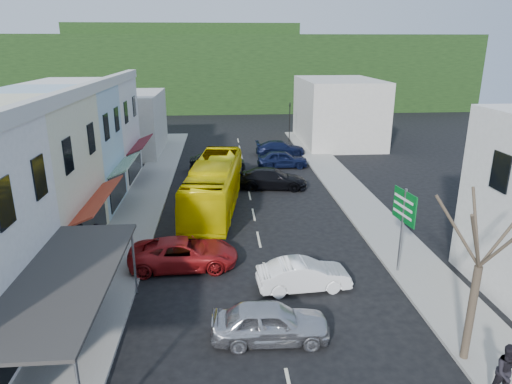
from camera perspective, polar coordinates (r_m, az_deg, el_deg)
name	(u,v)px	position (r m, az deg, el deg)	size (l,w,h in m)	color
ground	(266,273)	(22.58, 1.23, -10.07)	(120.00, 120.00, 0.00)	black
sidewalk_left	(142,206)	(32.09, -14.06, -1.73)	(3.00, 52.00, 0.15)	gray
sidewalk_right	(357,200)	(33.04, 12.52, -1.04)	(3.00, 52.00, 0.15)	gray
shopfront_row	(29,172)	(27.72, -26.53, 2.26)	(8.25, 30.00, 8.00)	silver
distant_block_left	(121,123)	(48.46, -16.51, 8.26)	(8.00, 10.00, 6.00)	#B7B2A8
distant_block_right	(338,111)	(51.98, 10.19, 9.89)	(8.00, 12.00, 7.00)	#B7B2A8
hillside	(222,66)	(84.99, -4.29, 15.38)	(80.00, 26.00, 14.00)	black
bus	(214,187)	(30.56, -5.22, 0.67)	(2.50, 11.60, 3.10)	#F6DD02
car_silver	(270,323)	(17.72, 1.80, -16.09)	(1.80, 4.40, 1.40)	#BCBBC0
car_white	(304,275)	(21.03, 5.97, -10.26)	(1.80, 4.40, 1.40)	white
car_red	(184,254)	(23.11, -9.00, -7.67)	(1.90, 4.60, 1.40)	maroon
car_black_near	(272,179)	(35.06, 2.00, 1.58)	(1.84, 4.50, 1.40)	black
car_navy_mid	(282,160)	(41.11, 3.32, 4.04)	(1.80, 4.40, 1.40)	black
car_black_far	(217,163)	(40.00, -4.85, 3.61)	(1.80, 4.40, 1.40)	black
car_navy_far	(280,148)	(45.75, 3.06, 5.49)	(1.84, 4.50, 1.40)	black
pedestrian_left	(99,239)	(25.16, -19.04, -5.52)	(0.60, 0.40, 1.70)	black
pedestrian_right	(508,375)	(16.85, 28.94, -19.43)	(0.70, 0.44, 1.70)	black
direction_sign	(402,232)	(22.70, 17.75, -4.81)	(0.49, 1.95, 4.30)	#055A1E
street_tree	(479,266)	(16.81, 26.08, -8.36)	(2.64, 2.64, 7.38)	#392E23
traffic_signal	(290,122)	(52.18, 4.22, 8.71)	(0.69, 0.98, 4.41)	black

